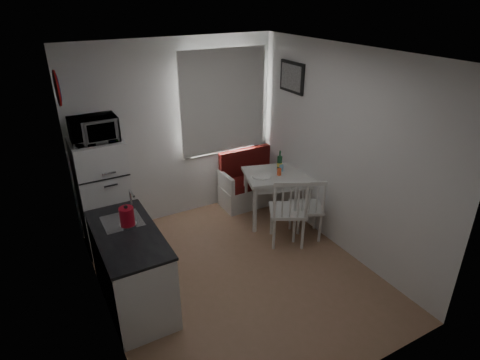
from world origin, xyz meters
The scene contains 22 objects.
floor centered at (0.00, 0.00, 0.00)m, with size 3.00×3.50×0.02m, color #997351.
ceiling centered at (0.00, 0.00, 2.60)m, with size 3.00×3.50×0.02m, color white.
wall_back centered at (0.00, 1.75, 1.30)m, with size 3.00×0.02×2.60m, color white.
wall_front centered at (0.00, -1.75, 1.30)m, with size 3.00×0.02×2.60m, color white.
wall_left centered at (-1.50, 0.00, 1.30)m, with size 0.02×3.50×2.60m, color white.
wall_right centered at (1.50, 0.00, 1.30)m, with size 0.02×3.50×2.60m, color white.
window centered at (0.70, 1.72, 1.62)m, with size 1.22×0.06×1.47m, color white.
curtain centered at (0.70, 1.65, 1.68)m, with size 1.35×0.02×1.50m, color white.
kitchen_counter centered at (-1.20, 0.16, 0.46)m, with size 0.62×1.32×1.16m.
wall_sign centered at (-1.47, 1.45, 2.15)m, with size 0.40×0.40×0.03m, color #1B47A4.
picture_frame centered at (1.48, 1.10, 2.05)m, with size 0.04×0.52×0.42m, color black.
bench centered at (1.20, 1.51, 0.29)m, with size 1.23×0.47×0.88m.
dining_table centered at (1.19, 0.87, 0.66)m, with size 1.16×0.96×0.75m.
chair_left centered at (0.94, 0.20, 0.62)m, with size 0.63×0.64×0.54m.
chair_right centered at (1.25, 0.21, 0.57)m, with size 0.58×0.58×0.50m.
fridge centered at (-1.18, 1.40, 0.75)m, with size 0.60×0.60×1.50m, color white.
microwave centered at (-1.18, 1.35, 1.65)m, with size 0.54×0.36×0.30m, color white.
kettle centered at (-1.15, 0.26, 1.02)m, with size 0.18×0.18×0.24m, color #AE0D1F.
wine_bottle centered at (1.25, 0.97, 0.90)m, with size 0.07×0.07×0.30m, color #144023, non-canonical shape.
drinking_glass_orange centered at (1.14, 0.82, 0.80)m, with size 0.06×0.06×0.10m, color #FF5C2A.
drinking_glass_blue centered at (1.25, 0.92, 0.80)m, with size 0.06×0.06×0.10m, color #7AB4D0.
plate centered at (0.89, 0.89, 0.76)m, with size 0.27×0.27×0.02m, color white.
Camera 1 is at (-1.87, -3.44, 3.15)m, focal length 30.00 mm.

